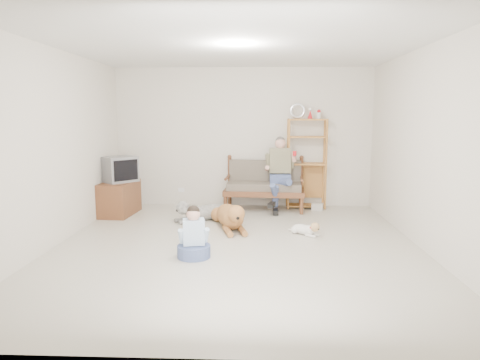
{
  "coord_description": "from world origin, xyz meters",
  "views": [
    {
      "loc": [
        0.27,
        -5.67,
        1.79
      ],
      "look_at": [
        0.0,
        1.0,
        0.77
      ],
      "focal_mm": 32.0,
      "sensor_mm": 36.0,
      "label": 1
    }
  ],
  "objects_px": {
    "loveseat": "(264,184)",
    "tv_stand": "(119,198)",
    "etagere": "(306,163)",
    "golden_retriever": "(231,216)"
  },
  "relations": [
    {
      "from": "loveseat",
      "to": "tv_stand",
      "type": "distance_m",
      "value": 2.7
    },
    {
      "from": "etagere",
      "to": "golden_retriever",
      "type": "bearing_deg",
      "value": -131.38
    },
    {
      "from": "loveseat",
      "to": "tv_stand",
      "type": "bearing_deg",
      "value": -164.16
    },
    {
      "from": "tv_stand",
      "to": "golden_retriever",
      "type": "height_order",
      "value": "tv_stand"
    },
    {
      "from": "etagere",
      "to": "golden_retriever",
      "type": "distance_m",
      "value": 2.18
    },
    {
      "from": "loveseat",
      "to": "etagere",
      "type": "relative_size",
      "value": 0.77
    },
    {
      "from": "loveseat",
      "to": "golden_retriever",
      "type": "relative_size",
      "value": 1.04
    },
    {
      "from": "loveseat",
      "to": "etagere",
      "type": "bearing_deg",
      "value": 14.97
    },
    {
      "from": "etagere",
      "to": "golden_retriever",
      "type": "height_order",
      "value": "etagere"
    },
    {
      "from": "loveseat",
      "to": "etagere",
      "type": "height_order",
      "value": "etagere"
    }
  ]
}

